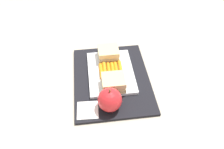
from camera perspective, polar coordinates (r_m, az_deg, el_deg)
The scene contains 8 objects.
ground_plane at distance 0.83m, azimuth -0.11°, elevation -1.36°, with size 2.40×2.40×0.00m, color #B7AD99.
lunchbag_mat at distance 0.83m, azimuth -0.11°, elevation -1.13°, with size 0.36×0.28×0.01m, color black.
food_tray at distance 0.84m, azimuth -0.32°, elevation 0.62°, with size 0.23×0.17×0.01m, color white.
sandwich_half_left at distance 0.88m, azimuth -0.95°, elevation 5.54°, with size 0.07×0.08×0.04m.
sandwich_half_right at distance 0.77m, azimuth 0.38°, elevation -2.08°, with size 0.07×0.08×0.04m.
carrot_sticks_bundle at distance 0.83m, azimuth -0.32°, elevation 1.21°, with size 0.08×0.09×0.02m.
apple at distance 0.71m, azimuth -0.56°, elevation -6.57°, with size 0.08×0.08×0.09m.
paper_napkin at distance 0.74m, azimuth -6.31°, elevation -9.18°, with size 0.07×0.07×0.00m, color white.
Camera 1 is at (0.55, -0.07, 0.62)m, focal length 35.25 mm.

